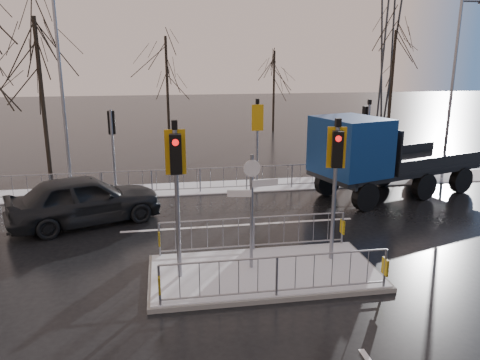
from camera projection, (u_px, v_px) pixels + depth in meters
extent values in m
plane|color=black|center=(264.00, 275.00, 12.37)|extent=(120.00, 120.00, 0.00)
cube|color=silver|center=(222.00, 187.00, 20.56)|extent=(30.00, 2.00, 0.04)
cube|color=silver|center=(240.00, 225.00, 15.99)|extent=(8.00, 0.15, 0.01)
cube|color=slate|center=(264.00, 273.00, 12.35)|extent=(6.00, 3.00, 0.12)
cube|color=silver|center=(264.00, 270.00, 12.33)|extent=(5.85, 2.85, 0.03)
cube|color=gold|center=(159.00, 284.00, 10.45)|extent=(0.05, 0.28, 0.42)
cube|color=gold|center=(385.00, 267.00, 11.31)|extent=(0.05, 0.28, 0.42)
cube|color=gold|center=(159.00, 238.00, 13.08)|extent=(0.05, 0.28, 0.42)
cube|color=gold|center=(342.00, 227.00, 13.94)|extent=(0.05, 0.28, 0.42)
cylinder|color=gray|center=(177.00, 207.00, 11.49)|extent=(0.11, 0.11, 3.80)
cube|color=black|center=(176.00, 154.00, 10.98)|extent=(0.28, 0.22, 0.95)
cylinder|color=red|center=(175.00, 142.00, 10.80)|extent=(0.16, 0.04, 0.16)
cube|color=#D4980C|center=(175.00, 152.00, 11.22)|extent=(0.50, 0.03, 1.10)
cube|color=black|center=(174.00, 125.00, 10.98)|extent=(0.14, 0.14, 0.22)
cylinder|color=gray|center=(334.00, 196.00, 12.56)|extent=(0.11, 0.11, 3.70)
cube|color=black|center=(337.00, 149.00, 12.05)|extent=(0.33, 0.28, 0.95)
cylinder|color=red|center=(338.00, 139.00, 11.87)|extent=(0.16, 0.08, 0.16)
cube|color=#D4980C|center=(336.00, 148.00, 12.30)|extent=(0.49, 0.16, 1.10)
cube|color=black|center=(338.00, 123.00, 12.06)|extent=(0.14, 0.14, 0.22)
cylinder|color=gray|center=(252.00, 213.00, 12.08)|extent=(0.09, 0.09, 3.10)
cube|color=silver|center=(265.00, 183.00, 11.93)|extent=(0.70, 0.14, 0.18)
cube|color=silver|center=(239.00, 193.00, 11.89)|extent=(0.62, 0.15, 0.18)
cylinder|color=silver|center=(252.00, 168.00, 11.74)|extent=(0.44, 0.03, 0.44)
cylinder|color=gray|center=(113.00, 152.00, 19.09)|extent=(0.11, 0.11, 3.50)
cube|color=black|center=(112.00, 122.00, 18.96)|extent=(0.28, 0.22, 0.95)
cylinder|color=red|center=(111.00, 115.00, 18.98)|extent=(0.16, 0.04, 0.16)
cylinder|color=gray|center=(257.00, 147.00, 20.04)|extent=(0.11, 0.11, 3.60)
cube|color=black|center=(256.00, 117.00, 19.89)|extent=(0.28, 0.22, 0.95)
cylinder|color=red|center=(256.00, 110.00, 19.92)|extent=(0.16, 0.04, 0.16)
cube|color=#D4980C|center=(258.00, 118.00, 19.65)|extent=(0.50, 0.03, 1.10)
cube|color=black|center=(257.00, 101.00, 19.55)|extent=(0.14, 0.14, 0.22)
cylinder|color=gray|center=(367.00, 144.00, 20.86)|extent=(0.11, 0.11, 3.50)
cube|color=black|center=(366.00, 117.00, 20.71)|extent=(0.33, 0.28, 0.95)
cylinder|color=red|center=(365.00, 110.00, 20.73)|extent=(0.16, 0.08, 0.16)
cube|color=black|center=(370.00, 102.00, 20.38)|extent=(0.14, 0.14, 0.22)
imported|color=black|center=(85.00, 199.00, 15.95)|extent=(5.46, 3.69, 1.73)
cylinder|color=black|center=(366.00, 197.00, 17.35)|extent=(1.14, 0.65, 1.09)
cylinder|color=black|center=(327.00, 182.00, 19.32)|extent=(1.14, 0.65, 1.09)
cylinder|color=black|center=(424.00, 186.00, 18.72)|extent=(1.14, 0.65, 1.09)
cylinder|color=black|center=(383.00, 174.00, 20.69)|extent=(1.14, 0.65, 1.09)
cylinder|color=black|center=(461.00, 180.00, 19.70)|extent=(1.14, 0.65, 1.09)
cylinder|color=black|center=(418.00, 169.00, 21.66)|extent=(1.14, 0.65, 1.09)
cube|color=black|center=(396.00, 169.00, 19.37)|extent=(7.64, 4.62, 0.17)
cube|color=navy|center=(350.00, 146.00, 17.95)|extent=(2.89, 3.17, 2.19)
cube|color=black|center=(372.00, 133.00, 18.31)|extent=(0.72, 2.09, 1.20)
cube|color=#2D3033|center=(335.00, 179.00, 17.97)|extent=(0.90, 2.43, 0.38)
cube|color=black|center=(417.00, 162.00, 19.87)|extent=(5.39, 3.98, 0.13)
cube|color=black|center=(377.00, 147.00, 18.60)|extent=(0.89, 2.52, 1.64)
cylinder|color=black|center=(42.00, 98.00, 22.05)|extent=(0.20, 0.20, 7.36)
cylinder|color=black|center=(167.00, 88.00, 32.12)|extent=(0.19, 0.19, 6.90)
cylinder|color=black|center=(274.00, 91.00, 35.43)|extent=(0.16, 0.16, 5.98)
cylinder|color=black|center=(392.00, 83.00, 33.68)|extent=(0.20, 0.20, 7.36)
cylinder|color=gray|center=(451.00, 93.00, 21.12)|extent=(0.14, 0.14, 8.00)
cylinder|color=gray|center=(473.00, 1.00, 20.20)|extent=(1.00, 0.10, 0.10)
cylinder|color=gray|center=(62.00, 93.00, 19.32)|extent=(0.14, 0.14, 8.20)
cylinder|color=#2D3033|center=(395.00, 5.00, 41.94)|extent=(1.18, 1.18, 19.97)
cylinder|color=#2D3033|center=(382.00, 5.00, 41.75)|extent=(1.18, 1.18, 19.97)
cylinder|color=#2D3033|center=(401.00, 4.00, 40.80)|extent=(1.18, 1.18, 19.97)
cylinder|color=#2D3033|center=(388.00, 4.00, 40.60)|extent=(1.18, 1.18, 19.97)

